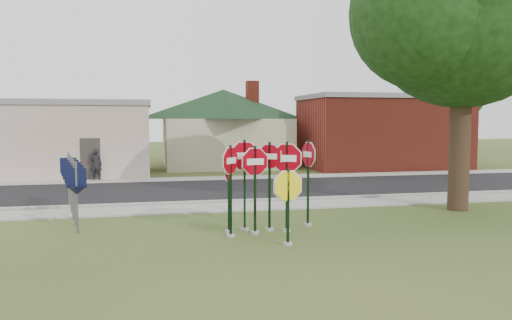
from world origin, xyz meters
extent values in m
plane|color=#2F4B1C|center=(0.00, 0.00, 0.00)|extent=(120.00, 120.00, 0.00)
cube|color=gray|center=(0.00, 5.50, 0.03)|extent=(60.00, 1.60, 0.06)
cube|color=black|center=(0.00, 10.00, 0.02)|extent=(60.00, 7.00, 0.04)
cube|color=gray|center=(0.00, 14.30, 0.03)|extent=(60.00, 1.60, 0.06)
cube|color=gray|center=(0.00, 6.50, 0.07)|extent=(60.00, 0.20, 0.14)
cylinder|color=gray|center=(-0.20, 1.39, 0.04)|extent=(0.24, 0.24, 0.08)
cube|color=black|center=(-0.20, 1.39, 1.22)|extent=(0.07, 0.06, 2.44)
cylinder|color=white|center=(-0.20, 1.39, 2.00)|extent=(1.06, 0.20, 1.07)
cylinder|color=#8E000D|center=(-0.20, 1.39, 2.00)|extent=(0.98, 0.20, 1.00)
cube|color=white|center=(-0.20, 1.39, 2.00)|extent=(0.49, 0.10, 0.17)
cylinder|color=gray|center=(0.34, 0.00, 0.04)|extent=(0.24, 0.24, 0.08)
cube|color=black|center=(0.34, 0.00, 0.97)|extent=(0.07, 0.06, 1.94)
cylinder|color=white|center=(0.34, 0.00, 1.50)|extent=(1.08, 0.20, 1.10)
cylinder|color=yellow|center=(0.34, 0.00, 1.50)|extent=(1.00, 0.19, 1.02)
cylinder|color=gray|center=(-0.91, 1.19, 0.04)|extent=(0.24, 0.24, 0.08)
cube|color=black|center=(-0.91, 1.19, 1.24)|extent=(0.08, 0.08, 2.47)
cylinder|color=white|center=(-0.91, 1.19, 2.06)|extent=(0.67, 0.79, 1.02)
cylinder|color=#8E000D|center=(-0.91, 1.19, 2.06)|extent=(0.63, 0.73, 0.94)
cube|color=white|center=(-0.91, 1.19, 2.06)|extent=(0.31, 0.36, 0.16)
cylinder|color=gray|center=(0.73, 1.49, 0.04)|extent=(0.24, 0.24, 0.08)
cube|color=black|center=(0.73, 1.49, 1.27)|extent=(0.07, 0.07, 2.54)
cylinder|color=white|center=(0.73, 1.49, 2.07)|extent=(1.08, 0.47, 1.17)
cylinder|color=#8E000D|center=(0.73, 1.49, 2.07)|extent=(1.00, 0.44, 1.08)
cube|color=white|center=(0.73, 1.49, 2.07)|extent=(0.50, 0.22, 0.19)
cylinder|color=gray|center=(0.29, 1.70, 0.04)|extent=(0.24, 0.24, 0.08)
cube|color=black|center=(0.29, 1.70, 1.26)|extent=(0.08, 0.07, 2.52)
cylinder|color=white|center=(0.29, 1.70, 2.12)|extent=(0.84, 0.54, 0.99)
cylinder|color=#8E000D|center=(0.29, 1.70, 2.12)|extent=(0.78, 0.50, 0.91)
cube|color=white|center=(0.29, 1.70, 2.12)|extent=(0.39, 0.25, 0.16)
cylinder|color=gray|center=(-0.40, 1.86, 0.04)|extent=(0.24, 0.24, 0.08)
cube|color=black|center=(-0.40, 1.86, 1.30)|extent=(0.07, 0.06, 2.59)
cylinder|color=white|center=(-0.40, 1.86, 2.13)|extent=(1.14, 0.18, 1.15)
cylinder|color=#8E000D|center=(-0.40, 1.86, 2.13)|extent=(1.06, 0.18, 1.06)
cube|color=white|center=(-0.40, 1.86, 2.13)|extent=(0.53, 0.09, 0.18)
cylinder|color=gray|center=(1.55, 2.09, 0.04)|extent=(0.24, 0.24, 0.08)
cube|color=black|center=(1.55, 2.09, 1.27)|extent=(0.06, 0.07, 2.55)
cylinder|color=white|center=(1.55, 2.09, 2.13)|extent=(0.22, 1.01, 1.03)
cylinder|color=#8E000D|center=(1.55, 2.09, 2.13)|extent=(0.21, 0.94, 0.95)
cube|color=white|center=(1.55, 2.09, 2.13)|extent=(0.11, 0.47, 0.16)
cylinder|color=gray|center=(-0.88, 1.71, 0.04)|extent=(0.24, 0.24, 0.08)
cube|color=black|center=(-0.88, 1.71, 1.12)|extent=(0.07, 0.08, 2.25)
cylinder|color=white|center=(-0.88, 1.71, 1.83)|extent=(0.44, 0.96, 1.05)
cylinder|color=#8E000D|center=(-0.88, 1.71, 1.83)|extent=(0.41, 0.89, 0.97)
cube|color=white|center=(-0.88, 1.71, 1.83)|extent=(0.21, 0.44, 0.17)
cube|color=#59595E|center=(-5.00, 2.50, 1.00)|extent=(0.05, 0.05, 2.00)
cube|color=black|center=(-5.00, 2.50, 1.55)|extent=(0.55, 0.13, 0.55)
cone|color=black|center=(-5.00, 2.50, 1.20)|extent=(0.65, 0.65, 0.25)
cube|color=#59595E|center=(-5.20, 3.50, 1.00)|extent=(0.05, 0.05, 2.00)
cube|color=black|center=(-5.20, 3.50, 1.55)|extent=(0.55, 0.09, 0.55)
cone|color=black|center=(-5.20, 3.50, 1.20)|extent=(0.62, 0.62, 0.25)
cube|color=#59595E|center=(-5.40, 4.50, 1.00)|extent=(0.05, 0.05, 2.00)
cube|color=black|center=(-5.40, 4.50, 1.55)|extent=(0.55, 0.05, 0.55)
cone|color=black|center=(-5.40, 4.50, 1.20)|extent=(0.58, 0.58, 0.25)
cube|color=#59595E|center=(-5.60, 5.50, 1.00)|extent=(0.05, 0.05, 2.00)
cube|color=black|center=(-5.60, 5.50, 1.55)|extent=(0.55, 0.05, 0.55)
cone|color=black|center=(-5.60, 5.50, 1.20)|extent=(0.58, 0.58, 0.25)
cube|color=#59595E|center=(-5.80, 6.50, 1.00)|extent=(0.05, 0.05, 2.00)
cube|color=black|center=(-5.80, 6.50, 1.55)|extent=(0.55, 0.09, 0.55)
cone|color=black|center=(-5.80, 6.50, 1.20)|extent=(0.62, 0.62, 0.25)
cube|color=beige|center=(-9.00, 18.00, 2.00)|extent=(12.00, 6.00, 4.00)
cube|color=gray|center=(-9.00, 18.00, 4.05)|extent=(12.20, 6.20, 0.30)
cube|color=#332D28|center=(-6.00, 15.02, 1.10)|extent=(1.00, 0.10, 2.20)
cube|color=#B6AF91|center=(2.00, 22.00, 1.60)|extent=(8.00, 8.00, 3.20)
pyramid|color=black|center=(2.00, 22.00, 5.20)|extent=(11.60, 11.60, 2.00)
cube|color=maroon|center=(4.00, 22.00, 5.00)|extent=(0.80, 0.80, 1.60)
cube|color=maroon|center=(12.00, 18.50, 2.25)|extent=(10.00, 6.00, 4.50)
cube|color=gray|center=(12.00, 18.50, 4.60)|extent=(10.20, 6.20, 0.30)
cube|color=white|center=(10.00, 15.55, 2.60)|extent=(2.00, 0.08, 0.90)
cylinder|color=black|center=(7.50, 3.50, 2.70)|extent=(0.70, 0.70, 5.39)
sphere|color=black|center=(7.50, 3.50, 6.93)|extent=(6.78, 6.78, 6.78)
cylinder|color=black|center=(22.00, 26.00, 2.00)|extent=(0.50, 0.50, 4.00)
sphere|color=black|center=(22.00, 26.00, 5.60)|extent=(5.60, 5.60, 5.60)
imported|color=black|center=(-5.68, 14.60, 0.87)|extent=(0.61, 0.42, 1.61)
camera|label=1|loc=(-3.03, -11.87, 3.15)|focal=35.00mm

